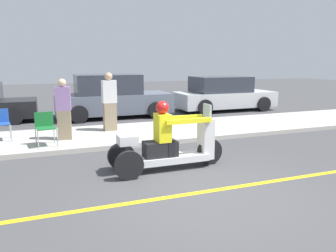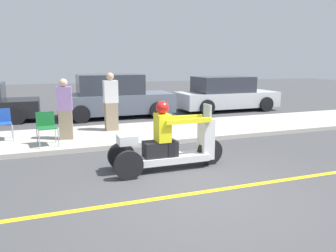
{
  "view_description": "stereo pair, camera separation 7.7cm",
  "coord_description": "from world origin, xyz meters",
  "px_view_note": "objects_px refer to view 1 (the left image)",
  "views": [
    {
      "loc": [
        -2.38,
        -4.66,
        2.17
      ],
      "look_at": [
        -0.12,
        1.35,
        0.9
      ],
      "focal_mm": 35.0,
      "sensor_mm": 36.0,
      "label": 1
    },
    {
      "loc": [
        -2.31,
        -4.69,
        2.17
      ],
      "look_at": [
        -0.12,
        1.35,
        0.9
      ],
      "focal_mm": 35.0,
      "sensor_mm": 36.0,
      "label": 2
    }
  ],
  "objects_px": {
    "motorcycle_trike": "(168,145)",
    "folding_chair_curbside": "(45,125)",
    "folding_chair_set_back": "(0,121)",
    "parked_car_lot_right": "(112,97)",
    "parked_car_lot_far": "(223,94)",
    "spectator_by_tree": "(64,110)",
    "spectator_with_child": "(109,103)"
  },
  "relations": [
    {
      "from": "folding_chair_curbside",
      "to": "parked_car_lot_far",
      "type": "height_order",
      "value": "parked_car_lot_far"
    },
    {
      "from": "spectator_by_tree",
      "to": "folding_chair_set_back",
      "type": "bearing_deg",
      "value": 162.43
    },
    {
      "from": "motorcycle_trike",
      "to": "folding_chair_curbside",
      "type": "relative_size",
      "value": 2.93
    },
    {
      "from": "spectator_by_tree",
      "to": "parked_car_lot_far",
      "type": "bearing_deg",
      "value": 28.94
    },
    {
      "from": "parked_car_lot_right",
      "to": "parked_car_lot_far",
      "type": "xyz_separation_m",
      "value": [
        5.04,
        0.07,
        -0.07
      ]
    },
    {
      "from": "motorcycle_trike",
      "to": "folding_chair_curbside",
      "type": "bearing_deg",
      "value": 133.28
    },
    {
      "from": "parked_car_lot_right",
      "to": "parked_car_lot_far",
      "type": "bearing_deg",
      "value": 0.8
    },
    {
      "from": "motorcycle_trike",
      "to": "parked_car_lot_right",
      "type": "bearing_deg",
      "value": 88.41
    },
    {
      "from": "spectator_with_child",
      "to": "spectator_by_tree",
      "type": "height_order",
      "value": "spectator_with_child"
    },
    {
      "from": "folding_chair_set_back",
      "to": "parked_car_lot_far",
      "type": "height_order",
      "value": "parked_car_lot_far"
    },
    {
      "from": "parked_car_lot_right",
      "to": "spectator_with_child",
      "type": "bearing_deg",
      "value": -102.31
    },
    {
      "from": "motorcycle_trike",
      "to": "folding_chair_curbside",
      "type": "xyz_separation_m",
      "value": [
        -2.33,
        2.47,
        0.13
      ]
    },
    {
      "from": "parked_car_lot_far",
      "to": "spectator_by_tree",
      "type": "bearing_deg",
      "value": -151.06
    },
    {
      "from": "spectator_with_child",
      "to": "parked_car_lot_far",
      "type": "distance_m",
      "value": 6.54
    },
    {
      "from": "folding_chair_curbside",
      "to": "folding_chair_set_back",
      "type": "xyz_separation_m",
      "value": [
        -1.1,
        0.99,
        0.0
      ]
    },
    {
      "from": "spectator_by_tree",
      "to": "parked_car_lot_far",
      "type": "xyz_separation_m",
      "value": [
        7.06,
        3.91,
        -0.18
      ]
    },
    {
      "from": "spectator_with_child",
      "to": "folding_chair_curbside",
      "type": "xyz_separation_m",
      "value": [
        -1.84,
        -1.22,
        -0.33
      ]
    },
    {
      "from": "spectator_with_child",
      "to": "parked_car_lot_right",
      "type": "height_order",
      "value": "spectator_with_child"
    },
    {
      "from": "motorcycle_trike",
      "to": "folding_chair_set_back",
      "type": "distance_m",
      "value": 4.87
    },
    {
      "from": "motorcycle_trike",
      "to": "folding_chair_curbside",
      "type": "height_order",
      "value": "motorcycle_trike"
    },
    {
      "from": "folding_chair_set_back",
      "to": "parked_car_lot_right",
      "type": "relative_size",
      "value": 0.18
    },
    {
      "from": "folding_chair_set_back",
      "to": "parked_car_lot_right",
      "type": "distance_m",
      "value": 4.92
    },
    {
      "from": "spectator_by_tree",
      "to": "folding_chair_curbside",
      "type": "bearing_deg",
      "value": -134.57
    },
    {
      "from": "spectator_by_tree",
      "to": "parked_car_lot_right",
      "type": "bearing_deg",
      "value": 62.12
    },
    {
      "from": "spectator_with_child",
      "to": "spectator_by_tree",
      "type": "relative_size",
      "value": 1.07
    },
    {
      "from": "spectator_by_tree",
      "to": "folding_chair_curbside",
      "type": "height_order",
      "value": "spectator_by_tree"
    },
    {
      "from": "folding_chair_set_back",
      "to": "parked_car_lot_far",
      "type": "xyz_separation_m",
      "value": [
        8.65,
        3.4,
        0.09
      ]
    },
    {
      "from": "folding_chair_set_back",
      "to": "parked_car_lot_far",
      "type": "distance_m",
      "value": 9.3
    },
    {
      "from": "spectator_with_child",
      "to": "folding_chair_curbside",
      "type": "bearing_deg",
      "value": -146.37
    },
    {
      "from": "parked_car_lot_far",
      "to": "spectator_with_child",
      "type": "bearing_deg",
      "value": -150.92
    },
    {
      "from": "spectator_with_child",
      "to": "spectator_by_tree",
      "type": "bearing_deg",
      "value": -151.64
    },
    {
      "from": "spectator_with_child",
      "to": "parked_car_lot_far",
      "type": "bearing_deg",
      "value": 29.08
    }
  ]
}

